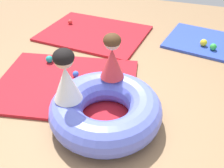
% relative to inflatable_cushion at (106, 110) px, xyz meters
% --- Properties ---
extents(ground_plane, '(8.00, 8.00, 0.00)m').
position_rel_inflatable_cushion_xyz_m(ground_plane, '(0.01, 0.01, -0.17)').
color(ground_plane, '#93704C').
extents(gym_mat_near_right, '(1.78, 1.42, 0.04)m').
position_rel_inflatable_cushion_xyz_m(gym_mat_near_right, '(-0.90, 1.91, -0.15)').
color(gym_mat_near_right, '#B21923').
rests_on(gym_mat_near_right, ground).
extents(gym_mat_front, '(1.91, 1.59, 0.04)m').
position_rel_inflatable_cushion_xyz_m(gym_mat_front, '(-0.69, 0.45, -0.15)').
color(gym_mat_front, '#B21923').
rests_on(gym_mat_front, ground).
extents(gym_mat_near_left, '(1.54, 1.21, 0.04)m').
position_rel_inflatable_cushion_xyz_m(gym_mat_near_left, '(1.01, 2.17, -0.15)').
color(gym_mat_near_left, '#2D47B7').
rests_on(gym_mat_near_left, ground).
extents(inflatable_cushion, '(1.15, 1.15, 0.34)m').
position_rel_inflatable_cushion_xyz_m(inflatable_cushion, '(0.00, 0.00, 0.00)').
color(inflatable_cushion, '#6070E5').
rests_on(inflatable_cushion, ground).
extents(child_in_red, '(0.35, 0.35, 0.50)m').
position_rel_inflatable_cushion_xyz_m(child_in_red, '(-0.05, 0.35, 0.41)').
color(child_in_red, red).
rests_on(child_in_red, inflatable_cushion).
extents(child_in_white, '(0.37, 0.37, 0.53)m').
position_rel_inflatable_cushion_xyz_m(child_in_white, '(-0.33, -0.14, 0.43)').
color(child_in_white, white).
rests_on(child_in_white, inflatable_cushion).
extents(play_ball_yellow, '(0.11, 0.11, 0.11)m').
position_rel_inflatable_cushion_xyz_m(play_ball_yellow, '(0.87, 2.00, -0.08)').
color(play_ball_yellow, yellow).
rests_on(play_ball_yellow, gym_mat_near_left).
extents(play_ball_green, '(0.10, 0.10, 0.10)m').
position_rel_inflatable_cushion_xyz_m(play_ball_green, '(1.01, 1.91, -0.08)').
color(play_ball_green, green).
rests_on(play_ball_green, gym_mat_near_left).
extents(play_ball_orange, '(0.11, 0.11, 0.11)m').
position_rel_inflatable_cushion_xyz_m(play_ball_orange, '(-0.53, 1.72, -0.08)').
color(play_ball_orange, orange).
rests_on(play_ball_orange, gym_mat_near_right).
extents(play_ball_blue, '(0.08, 0.08, 0.08)m').
position_rel_inflatable_cushion_xyz_m(play_ball_blue, '(-0.63, 0.61, -0.09)').
color(play_ball_blue, blue).
rests_on(play_ball_blue, gym_mat_front).
extents(play_ball_red, '(0.08, 0.08, 0.08)m').
position_rel_inflatable_cushion_xyz_m(play_ball_red, '(-1.44, 2.09, -0.09)').
color(play_ball_red, red).
rests_on(play_ball_red, gym_mat_near_right).
extents(play_ball_pink, '(0.10, 0.10, 0.10)m').
position_rel_inflatable_cushion_xyz_m(play_ball_pink, '(-0.48, 1.56, -0.08)').
color(play_ball_pink, pink).
rests_on(play_ball_pink, gym_mat_near_right).
extents(play_ball_teal, '(0.10, 0.10, 0.10)m').
position_rel_inflatable_cushion_xyz_m(play_ball_teal, '(-1.12, 0.81, -0.08)').
color(play_ball_teal, teal).
rests_on(play_ball_teal, gym_mat_front).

